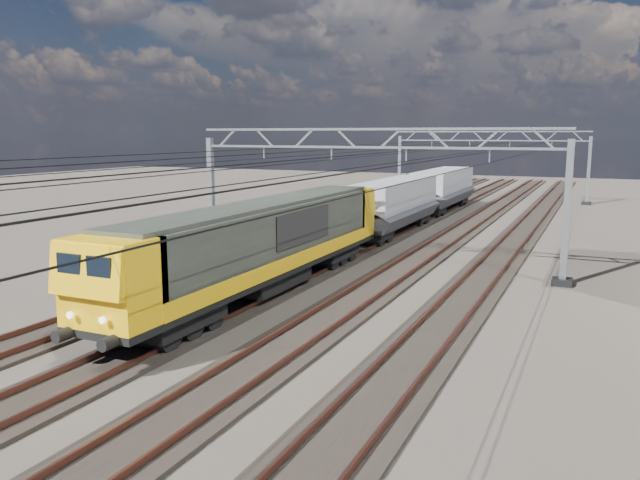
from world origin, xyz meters
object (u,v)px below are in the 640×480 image
at_px(catenary_gantry_far, 489,163).
at_px(locomotive, 265,241).
at_px(hopper_wagon_mid, 443,186).
at_px(catenary_gantry_mid, 367,192).
at_px(hopper_wagon_lead, 394,202).

relative_size(catenary_gantry_far, locomotive, 0.94).
xyz_separation_m(locomotive, hopper_wagon_mid, (-0.00, 31.90, -0.09)).
bearing_deg(hopper_wagon_mid, catenary_gantry_mid, -85.40).
relative_size(catenary_gantry_mid, hopper_wagon_mid, 1.53).
height_order(locomotive, hopper_wagon_lead, locomotive).
bearing_deg(catenary_gantry_mid, catenary_gantry_far, 90.00).
bearing_deg(catenary_gantry_far, catenary_gantry_mid, -90.00).
relative_size(hopper_wagon_lead, hopper_wagon_mid, 1.00).
xyz_separation_m(catenary_gantry_mid, hopper_wagon_mid, (-2.00, 24.87, -1.67)).
bearing_deg(catenary_gantry_far, hopper_wagon_lead, -94.52).
distance_m(locomotive, hopper_wagon_lead, 17.70).
bearing_deg(locomotive, hopper_wagon_mid, 90.00).
bearing_deg(hopper_wagon_lead, locomotive, -90.00).
height_order(catenary_gantry_mid, locomotive, catenary_gantry_mid).
distance_m(hopper_wagon_lead, hopper_wagon_mid, 14.20).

